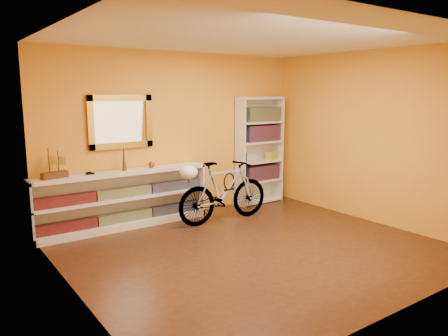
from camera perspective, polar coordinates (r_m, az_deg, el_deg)
floor at (r=5.67m, az=4.15°, el=-10.55°), size 4.50×4.00×0.01m
ceiling at (r=5.35m, az=4.51°, el=16.63°), size 4.50×4.00×0.01m
back_wall at (r=7.01m, az=-6.17°, el=4.31°), size 4.50×0.01×2.60m
left_wall at (r=4.31m, az=-19.54°, el=0.33°), size 0.01×4.00×2.60m
right_wall at (r=7.00m, az=18.75°, el=3.84°), size 0.01×4.00×2.60m
gilt_mirror at (r=6.55m, az=-13.36°, el=5.91°), size 0.98×0.06×0.78m
wall_socket at (r=7.64m, az=-0.04°, el=-3.16°), size 0.09×0.02×0.09m
console_unit at (r=6.56m, az=-13.00°, el=-4.03°), size 2.60×0.35×0.85m
cd_row_lower at (r=6.60m, az=-12.85°, el=-6.22°), size 2.50×0.13×0.14m
cd_row_upper at (r=6.51m, az=-12.97°, el=-3.13°), size 2.50×0.13×0.14m
model_ship at (r=6.15m, az=-21.40°, el=0.62°), size 0.37×0.20×0.41m
toy_car at (r=6.31m, az=-17.14°, el=-0.81°), size 0.00×0.00×0.00m
bronze_ornament at (r=6.45m, az=-12.97°, el=1.33°), size 0.07×0.07×0.38m
decorative_orb at (r=6.64m, az=-9.49°, el=0.42°), size 0.09×0.09×0.09m
bookcase at (r=7.81m, az=4.63°, el=2.31°), size 0.90×0.30×1.90m
book_row_a at (r=7.90m, az=4.87°, el=-0.58°), size 0.70×0.22×0.26m
book_row_b at (r=7.80m, az=4.95°, el=4.56°), size 0.70×0.22×0.28m
book_row_c at (r=7.78m, az=4.99°, el=7.01°), size 0.70×0.22×0.25m
travel_mug at (r=7.59m, az=2.75°, el=1.34°), size 0.07×0.07×0.17m
red_tin at (r=7.65m, az=3.39°, el=6.77°), size 0.18×0.18×0.19m
yellow_bag at (r=7.95m, az=6.19°, el=1.63°), size 0.23×0.19×0.15m
bicycle at (r=6.69m, az=-0.00°, el=-3.06°), size 0.45×1.63×0.95m
helmet at (r=6.30m, az=-4.67°, el=-0.54°), size 0.27×0.26×0.21m
u_lock at (r=6.71m, az=0.67°, el=-1.77°), size 0.20×0.02×0.20m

